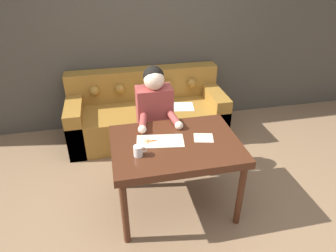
{
  "coord_description": "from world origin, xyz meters",
  "views": [
    {
      "loc": [
        -0.59,
        -1.99,
        2.18
      ],
      "look_at": [
        -0.1,
        0.26,
        0.83
      ],
      "focal_mm": 32.0,
      "sensor_mm": 36.0,
      "label": 1
    }
  ],
  "objects_px": {
    "dining_table": "(176,150)",
    "mug": "(138,151)",
    "couch": "(147,114)",
    "person": "(155,122)",
    "scissors": "(153,141)"
  },
  "relations": [
    {
      "from": "dining_table",
      "to": "mug",
      "type": "bearing_deg",
      "value": -159.68
    },
    {
      "from": "couch",
      "to": "person",
      "type": "relative_size",
      "value": 1.63
    },
    {
      "from": "scissors",
      "to": "mug",
      "type": "bearing_deg",
      "value": -129.44
    },
    {
      "from": "couch",
      "to": "mug",
      "type": "bearing_deg",
      "value": -100.49
    },
    {
      "from": "mug",
      "to": "person",
      "type": "bearing_deg",
      "value": 70.14
    },
    {
      "from": "dining_table",
      "to": "scissors",
      "type": "height_order",
      "value": "scissors"
    },
    {
      "from": "scissors",
      "to": "mug",
      "type": "distance_m",
      "value": 0.25
    },
    {
      "from": "scissors",
      "to": "dining_table",
      "type": "bearing_deg",
      "value": -17.26
    },
    {
      "from": "dining_table",
      "to": "couch",
      "type": "relative_size",
      "value": 0.56
    },
    {
      "from": "couch",
      "to": "person",
      "type": "xyz_separation_m",
      "value": [
        -0.02,
        -0.78,
        0.31
      ]
    },
    {
      "from": "couch",
      "to": "scissors",
      "type": "distance_m",
      "value": 1.38
    },
    {
      "from": "dining_table",
      "to": "scissors",
      "type": "bearing_deg",
      "value": 162.74
    },
    {
      "from": "scissors",
      "to": "couch",
      "type": "bearing_deg",
      "value": 84.61
    },
    {
      "from": "mug",
      "to": "dining_table",
      "type": "bearing_deg",
      "value": 20.32
    },
    {
      "from": "dining_table",
      "to": "person",
      "type": "height_order",
      "value": "person"
    }
  ]
}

